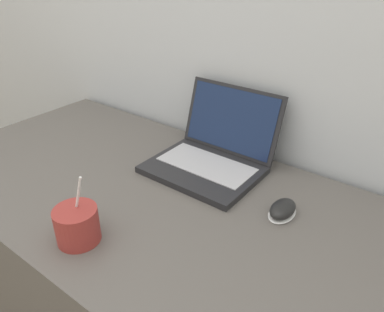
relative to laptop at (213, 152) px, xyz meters
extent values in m
cube|color=#5B5651|center=(-0.08, -0.22, -0.43)|extent=(1.48, 0.75, 0.75)
cube|color=#232326|center=(0.00, -0.05, -0.04)|extent=(0.33, 0.25, 0.02)
cube|color=#B7B7BC|center=(0.00, -0.03, -0.03)|extent=(0.29, 0.14, 0.00)
cube|color=#232326|center=(0.00, 0.10, 0.08)|extent=(0.33, 0.07, 0.21)
cube|color=#19284C|center=(0.00, 0.10, 0.08)|extent=(0.31, 0.06, 0.19)
cylinder|color=#9E332D|center=(-0.05, -0.48, -0.01)|extent=(0.10, 0.10, 0.09)
cylinder|color=black|center=(-0.05, -0.48, 0.03)|extent=(0.09, 0.09, 0.01)
cylinder|color=white|center=(-0.06, -0.47, 0.05)|extent=(0.05, 0.01, 0.15)
ellipsoid|color=white|center=(0.29, -0.10, -0.05)|extent=(0.06, 0.10, 0.01)
ellipsoid|color=black|center=(0.29, -0.10, -0.03)|extent=(0.06, 0.10, 0.04)
camera|label=1|loc=(0.57, -0.86, 0.56)|focal=35.00mm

